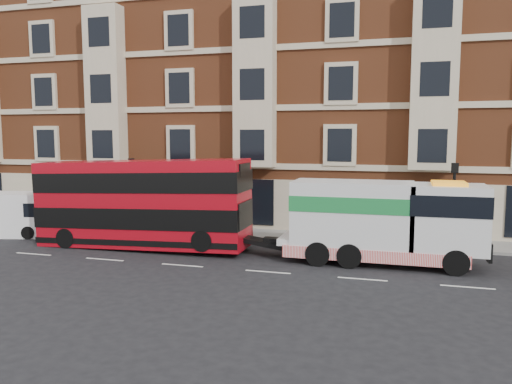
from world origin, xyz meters
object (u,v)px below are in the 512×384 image
Objects in this scene: double_decker_bus at (142,202)px; pedestrian at (115,216)px; box_van at (9,215)px; tow_truck at (380,221)px.

double_decker_bus reaches higher than pedestrian.
box_van is 6.00m from pedestrian.
double_decker_bus is 7.05× the size of pedestrian.
pedestrian is (5.32, 2.75, -0.30)m from box_van.
box_van is at bearing 175.38° from double_decker_bus.
double_decker_bus reaches higher than box_van.
box_van is (-9.04, 0.73, -1.17)m from double_decker_bus.
double_decker_bus is 2.16× the size of box_van.
box_van reaches higher than pedestrian.
double_decker_bus is at bearing -180.00° from tow_truck.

